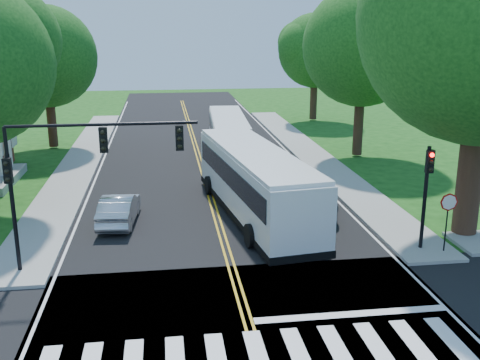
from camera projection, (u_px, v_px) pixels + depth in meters
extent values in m
plane|color=#154511|center=(256.00, 349.00, 16.68)|extent=(140.00, 140.00, 0.00)
cube|color=black|center=(207.00, 184.00, 33.86)|extent=(14.00, 96.00, 0.01)
cube|color=black|center=(256.00, 349.00, 16.68)|extent=(60.00, 12.00, 0.01)
cube|color=gold|center=(202.00, 168.00, 37.67)|extent=(0.36, 70.00, 0.01)
cube|color=silver|center=(98.00, 172.00, 36.77)|extent=(0.12, 70.00, 0.01)
cube|color=silver|center=(301.00, 165.00, 38.57)|extent=(0.12, 70.00, 0.01)
cube|color=silver|center=(259.00, 358.00, 16.20)|extent=(12.60, 3.00, 0.01)
cube|color=silver|center=(352.00, 314.00, 18.67)|extent=(6.60, 0.40, 0.01)
cube|color=gray|center=(81.00, 161.00, 39.42)|extent=(2.60, 40.00, 0.15)
cube|color=gray|center=(311.00, 154.00, 41.62)|extent=(2.60, 40.00, 0.15)
cylinder|color=black|center=(471.00, 168.00, 24.93)|extent=(1.10, 1.10, 6.00)
cylinder|color=black|center=(51.00, 118.00, 43.22)|extent=(0.70, 0.70, 4.40)
sphere|color=#2F7823|center=(46.00, 56.00, 41.97)|extent=(7.60, 7.60, 7.60)
cylinder|color=black|center=(359.00, 120.00, 40.40)|extent=(0.70, 0.70, 5.00)
sphere|color=#2F7823|center=(363.00, 46.00, 39.01)|extent=(8.40, 8.40, 8.40)
cylinder|color=black|center=(314.00, 97.00, 55.89)|extent=(0.70, 0.70, 4.40)
sphere|color=#2F7823|center=(315.00, 50.00, 54.67)|extent=(7.20, 7.20, 7.20)
cube|color=gray|center=(1.00, 179.00, 34.05)|extent=(1.80, 6.00, 0.50)
cylinder|color=silver|center=(7.00, 142.00, 35.66)|extent=(0.50, 0.50, 4.20)
cylinder|color=black|center=(14.00, 213.00, 21.14)|extent=(0.16, 0.16, 4.60)
cube|color=black|center=(8.00, 171.00, 20.54)|extent=(0.30, 0.22, 0.95)
sphere|color=black|center=(6.00, 164.00, 20.33)|extent=(0.18, 0.18, 0.18)
cylinder|color=black|center=(103.00, 125.00, 20.72)|extent=(7.00, 0.12, 0.12)
cube|color=black|center=(103.00, 140.00, 20.72)|extent=(0.30, 0.22, 0.95)
cube|color=black|center=(179.00, 138.00, 21.10)|extent=(0.30, 0.22, 0.95)
cylinder|color=black|center=(425.00, 198.00, 23.34)|extent=(0.16, 0.16, 4.40)
cube|color=black|center=(430.00, 161.00, 22.77)|extent=(0.30, 0.22, 0.95)
sphere|color=#FF0A05|center=(432.00, 155.00, 22.56)|extent=(0.18, 0.18, 0.18)
cylinder|color=black|center=(446.00, 226.00, 23.27)|extent=(0.06, 0.06, 2.20)
cylinder|color=#A50A07|center=(449.00, 202.00, 22.96)|extent=(0.76, 0.04, 0.76)
cube|color=silver|center=(255.00, 183.00, 27.87)|extent=(4.48, 13.12, 3.00)
cube|color=black|center=(255.00, 173.00, 27.73)|extent=(4.43, 12.24, 1.04)
cube|color=black|center=(224.00, 149.00, 33.78)|extent=(2.66, 0.46, 1.74)
cube|color=orange|center=(224.00, 133.00, 33.52)|extent=(1.85, 0.35, 0.35)
cube|color=black|center=(255.00, 209.00, 28.23)|extent=(4.54, 13.23, 0.33)
cube|color=silver|center=(256.00, 153.00, 27.45)|extent=(4.38, 12.73, 0.24)
cylinder|color=black|center=(257.00, 182.00, 32.50)|extent=(0.49, 1.08, 1.05)
cylinder|color=black|center=(209.00, 185.00, 31.76)|extent=(0.49, 1.08, 1.05)
cylinder|color=black|center=(312.00, 229.00, 24.91)|extent=(0.49, 1.08, 1.05)
cylinder|color=black|center=(251.00, 236.00, 24.17)|extent=(0.49, 1.08, 1.05)
cube|color=silver|center=(228.00, 136.00, 41.07)|extent=(2.99, 11.22, 2.59)
cube|color=black|center=(228.00, 129.00, 40.94)|extent=(3.02, 10.44, 0.89)
cube|color=black|center=(224.00, 119.00, 46.36)|extent=(2.31, 0.22, 1.51)
cube|color=orange|center=(224.00, 109.00, 46.13)|extent=(1.60, 0.19, 0.30)
cube|color=black|center=(228.00, 151.00, 41.37)|extent=(3.05, 11.32, 0.28)
cube|color=silver|center=(228.00, 117.00, 40.71)|extent=(2.93, 10.88, 0.21)
cylinder|color=black|center=(241.00, 139.00, 44.96)|extent=(0.35, 0.92, 0.90)
cylinder|color=black|center=(210.00, 140.00, 44.76)|extent=(0.35, 0.92, 0.90)
cylinder|color=black|center=(250.00, 159.00, 38.18)|extent=(0.35, 0.92, 0.90)
cylinder|color=black|center=(214.00, 160.00, 37.98)|extent=(0.35, 0.92, 0.90)
imported|color=#B0B3B7|center=(119.00, 209.00, 27.06)|extent=(1.92, 4.50, 1.44)
imported|color=silver|center=(315.00, 201.00, 28.52)|extent=(3.44, 5.13, 1.31)
imported|color=black|center=(303.00, 188.00, 30.66)|extent=(3.13, 4.99, 1.35)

